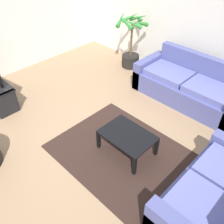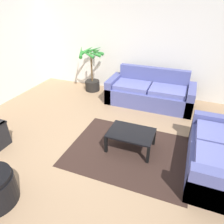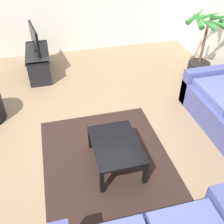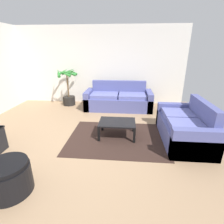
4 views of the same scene
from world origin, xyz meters
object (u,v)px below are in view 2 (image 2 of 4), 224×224
object	(u,v)px
coffee_table	(131,134)
potted_palm	(92,74)
couch_loveseat	(221,156)
couch_main	(150,93)

from	to	relation	value
coffee_table	potted_palm	world-z (taller)	potted_palm
couch_loveseat	potted_palm	xyz separation A→B (m)	(-3.39, 2.26, 0.23)
couch_main	couch_loveseat	world-z (taller)	same
potted_palm	coffee_table	bearing A→B (deg)	-49.90
potted_palm	couch_main	bearing A→B (deg)	-8.28
couch_loveseat	coffee_table	distance (m)	1.51
couch_main	potted_palm	world-z (taller)	potted_palm
couch_main	coffee_table	xyz separation A→B (m)	(0.07, -1.97, 0.02)
coffee_table	potted_palm	xyz separation A→B (m)	(-1.88, 2.24, 0.21)
couch_loveseat	potted_palm	size ratio (longest dim) A/B	1.29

